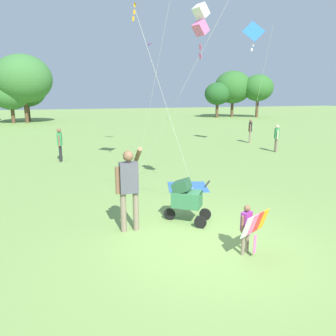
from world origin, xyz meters
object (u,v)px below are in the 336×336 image
at_px(person_couple_left, 60,142).
at_px(kite_adult_black, 200,21).
at_px(kite_green_novelty, 254,35).
at_px(person_adult_flyer, 129,183).
at_px(child_with_butterfly_kite, 248,225).
at_px(picnic_blanket, 188,187).
at_px(person_sitting_far, 277,136).
at_px(person_red_shirt, 250,129).
at_px(stroller, 186,197).

bearing_deg(person_couple_left, kite_adult_black, -62.03).
relative_size(kite_green_novelty, person_couple_left, 4.47).
bearing_deg(person_adult_flyer, child_with_butterfly_kite, -42.72).
relative_size(kite_green_novelty, picnic_blanket, 5.31).
relative_size(person_sitting_far, person_couple_left, 0.96).
height_order(person_couple_left, picnic_blanket, person_couple_left).
distance_m(child_with_butterfly_kite, person_red_shirt, 14.35).
distance_m(person_adult_flyer, stroller, 1.41).
relative_size(child_with_butterfly_kite, person_red_shirt, 0.67).
relative_size(kite_green_novelty, person_red_shirt, 4.57).
distance_m(person_sitting_far, picnic_blanket, 8.08).
bearing_deg(picnic_blanket, kite_green_novelty, 45.70).
bearing_deg(person_couple_left, child_with_butterfly_kite, -71.47).
height_order(person_adult_flyer, person_couple_left, person_adult_flyer).
bearing_deg(picnic_blanket, stroller, -111.95).
relative_size(stroller, person_couple_left, 0.72).
bearing_deg(stroller, kite_adult_black, 57.95).
bearing_deg(person_red_shirt, kite_green_novelty, -124.12).
height_order(person_adult_flyer, person_red_shirt, person_adult_flyer).
bearing_deg(kite_adult_black, stroller, -122.05).
bearing_deg(child_with_butterfly_kite, person_couple_left, 108.53).
bearing_deg(child_with_butterfly_kite, person_sitting_far, 51.81).
height_order(stroller, kite_adult_black, kite_adult_black).
relative_size(stroller, person_red_shirt, 0.74).
xyz_separation_m(person_adult_flyer, person_sitting_far, (8.98, 7.35, -0.25)).
bearing_deg(person_sitting_far, child_with_butterfly_kite, -128.19).
distance_m(child_with_butterfly_kite, person_adult_flyer, 2.57).
bearing_deg(kite_green_novelty, person_red_shirt, 55.88).
relative_size(person_red_shirt, picnic_blanket, 1.16).
distance_m(stroller, kite_adult_black, 4.34).
distance_m(person_adult_flyer, person_sitting_far, 11.61).
xyz_separation_m(kite_adult_black, person_red_shirt, (7.25, 9.09, -3.82)).
bearing_deg(person_red_shirt, kite_adult_black, -128.54).
relative_size(child_with_butterfly_kite, person_sitting_far, 0.69).
bearing_deg(person_couple_left, picnic_blanket, -54.74).
bearing_deg(stroller, child_with_butterfly_kite, -73.76).
xyz_separation_m(stroller, person_red_shirt, (8.06, 10.40, 0.23)).
bearing_deg(picnic_blanket, person_sitting_far, 34.99).
xyz_separation_m(kite_green_novelty, person_sitting_far, (0.88, -1.24, -4.96)).
bearing_deg(child_with_butterfly_kite, picnic_blanket, 83.05).
bearing_deg(person_adult_flyer, picnic_blanket, 48.80).
bearing_deg(kite_adult_black, person_couple_left, 117.97).
distance_m(kite_green_novelty, person_sitting_far, 5.19).
height_order(child_with_butterfly_kite, person_red_shirt, person_red_shirt).
bearing_deg(child_with_butterfly_kite, person_adult_flyer, 137.28).
xyz_separation_m(person_red_shirt, picnic_blanket, (-7.00, -7.75, -0.83)).
distance_m(child_with_butterfly_kite, kite_green_novelty, 13.12).
xyz_separation_m(stroller, kite_green_novelty, (6.77, 8.50, 5.17)).
bearing_deg(kite_green_novelty, stroller, -128.56).
distance_m(person_adult_flyer, person_couple_left, 8.35).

